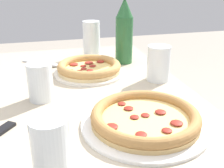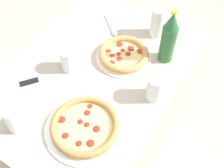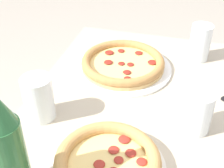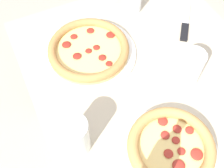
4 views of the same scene
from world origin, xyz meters
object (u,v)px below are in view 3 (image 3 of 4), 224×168
(pizza_salami, at_px, (123,64))
(glass_orange_juice, at_px, (200,44))
(glass_iced_tea, at_px, (39,100))
(pizza_veggie, at_px, (108,163))
(glass_red_wine, at_px, (197,112))
(beer_bottle, at_px, (6,147))

(pizza_salami, bearing_deg, glass_orange_juice, -60.09)
(glass_iced_tea, bearing_deg, pizza_veggie, -119.23)
(pizza_veggie, distance_m, glass_orange_juice, 0.57)
(pizza_veggie, height_order, glass_red_wine, glass_red_wine)
(glass_iced_tea, distance_m, glass_orange_juice, 0.57)
(glass_orange_juice, height_order, beer_bottle, beer_bottle)
(pizza_salami, distance_m, beer_bottle, 0.53)
(pizza_salami, height_order, glass_red_wine, glass_red_wine)
(glass_red_wine, height_order, beer_bottle, beer_bottle)
(glass_iced_tea, height_order, beer_bottle, beer_bottle)
(glass_orange_juice, bearing_deg, pizza_salami, 119.91)
(pizza_salami, xyz_separation_m, glass_iced_tea, (-0.29, 0.16, 0.04))
(glass_iced_tea, distance_m, beer_bottle, 0.25)
(beer_bottle, bearing_deg, glass_iced_tea, 13.89)
(pizza_veggie, xyz_separation_m, beer_bottle, (-0.10, 0.17, 0.11))
(pizza_veggie, relative_size, beer_bottle, 0.96)
(glass_red_wine, bearing_deg, glass_iced_tea, 98.67)
(pizza_veggie, xyz_separation_m, pizza_salami, (0.41, 0.07, -0.00))
(glass_iced_tea, xyz_separation_m, glass_red_wine, (0.06, -0.40, -0.00))
(glass_red_wine, xyz_separation_m, beer_bottle, (-0.29, 0.35, 0.08))
(pizza_salami, height_order, glass_orange_juice, glass_orange_juice)
(glass_iced_tea, relative_size, glass_red_wine, 1.08)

